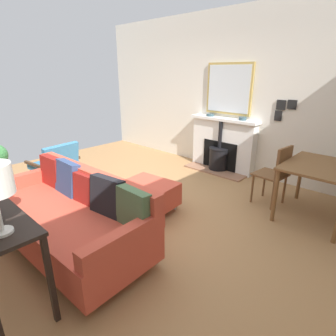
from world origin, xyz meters
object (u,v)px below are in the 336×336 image
at_px(sofa, 71,215).
at_px(ottoman, 147,195).
at_px(dining_table, 321,173).
at_px(armchair_accent, 56,162).
at_px(fireplace, 222,147).
at_px(mantel_bowl_far, 243,119).
at_px(mantel_bowl_near, 210,115).
at_px(dining_chair_near_fireplace, 276,171).

height_order(sofa, ottoman, sofa).
xyz_separation_m(ottoman, dining_table, (-1.36, 1.72, 0.38)).
height_order(ottoman, armchair_accent, armchair_accent).
xyz_separation_m(fireplace, dining_table, (0.78, 1.92, 0.19)).
distance_m(mantel_bowl_far, sofa, 3.30).
bearing_deg(fireplace, mantel_bowl_far, 91.86).
distance_m(mantel_bowl_far, ottoman, 2.30).
bearing_deg(mantel_bowl_near, dining_chair_near_fireplace, 64.58).
relative_size(armchair_accent, dining_chair_near_fireplace, 0.85).
height_order(dining_table, dining_chair_near_fireplace, dining_chair_near_fireplace).
xyz_separation_m(sofa, dining_chair_near_fireplace, (-2.42, 1.23, 0.16)).
bearing_deg(mantel_bowl_far, ottoman, -4.69).
xyz_separation_m(armchair_accent, dining_chair_near_fireplace, (-1.77, 2.90, 0.09)).
bearing_deg(dining_chair_near_fireplace, dining_table, 90.94).
height_order(ottoman, dining_chair_near_fireplace, dining_chair_near_fireplace).
bearing_deg(mantel_bowl_near, dining_table, 70.41).
height_order(mantel_bowl_far, dining_chair_near_fireplace, mantel_bowl_far).
relative_size(armchair_accent, dining_table, 0.75).
distance_m(sofa, dining_table, 3.02).
bearing_deg(mantel_bowl_far, mantel_bowl_near, -90.00).
bearing_deg(fireplace, dining_chair_near_fireplace, 60.21).
relative_size(sofa, ottoman, 2.74).
bearing_deg(mantel_bowl_far, sofa, -4.13).
height_order(sofa, dining_chair_near_fireplace, dining_chair_near_fireplace).
relative_size(fireplace, mantel_bowl_far, 10.30).
distance_m(ottoman, dining_chair_near_fireplace, 1.82).
bearing_deg(fireplace, armchair_accent, -30.71).
bearing_deg(dining_chair_near_fireplace, mantel_bowl_far, -128.67).
bearing_deg(dining_table, ottoman, -51.55).
height_order(mantel_bowl_far, sofa, mantel_bowl_far).
bearing_deg(armchair_accent, ottoman, 103.52).
distance_m(mantel_bowl_near, armchair_accent, 2.90).
relative_size(sofa, dining_table, 2.11).
distance_m(dining_table, dining_chair_near_fireplace, 0.55).
height_order(mantel_bowl_near, dining_table, mantel_bowl_near).
height_order(sofa, dining_table, sofa).
distance_m(ottoman, dining_table, 2.23).
height_order(armchair_accent, dining_chair_near_fireplace, dining_chair_near_fireplace).
height_order(fireplace, sofa, fireplace).
xyz_separation_m(fireplace, armchair_accent, (2.56, -1.52, -0.02)).
xyz_separation_m(fireplace, mantel_bowl_near, (-0.01, -0.31, 0.59)).
height_order(fireplace, armchair_accent, fireplace).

